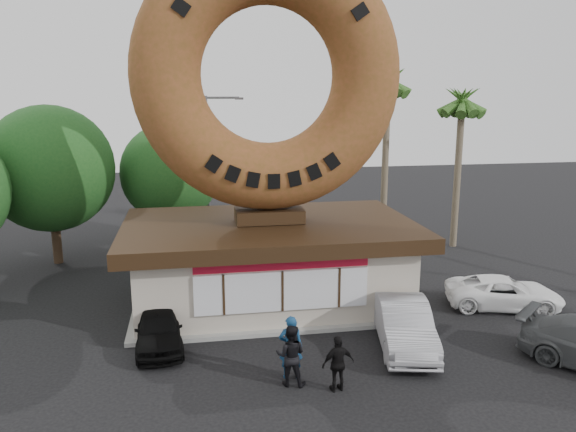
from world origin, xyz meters
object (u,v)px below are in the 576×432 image
Objects in this scene: car_silver at (404,324)px; car_black at (159,328)px; donut_shop at (270,259)px; street_lamp at (210,161)px; car_white at (504,293)px; person_left at (291,347)px; person_center at (291,355)px; giant_donut at (268,76)px; person_right at (338,363)px.

car_black is at bearing -177.88° from car_silver.
donut_shop is 10.54m from street_lamp.
person_left is at bearing 129.63° from car_white.
person_center is at bearing 88.49° from person_left.
giant_donut is at bearing -75.49° from person_center.
car_silver reaches higher than car_white.
donut_shop is 9.19m from car_white.
person_center is 1.37m from person_right.
person_center is (-0.08, -0.39, -0.06)m from person_left.
car_silver is (3.78, -4.70, -8.04)m from giant_donut.
street_lamp is at bearing 76.51° from car_black.
person_center is (-0.34, -6.53, -7.89)m from giant_donut.
car_silver is (7.95, -1.36, 0.12)m from car_black.
giant_donut is 9.75m from car_black.
giant_donut is 10.05m from car_silver.
person_left is at bearing -39.28° from car_black.
car_white is (5.08, 2.53, -0.15)m from car_silver.
person_left reaches higher than car_black.
donut_shop is 6.86× the size of person_right.
street_lamp is at bearing -90.79° from person_right.
person_right is at bearing -80.80° from street_lamp.
street_lamp reaches higher than person_left.
person_center is at bearing 131.49° from car_white.
car_black is at bearing 111.27° from car_white.
car_black is (-3.90, 2.80, -0.32)m from person_left.
donut_shop reaches higher than car_white.
street_lamp is at bearing -67.28° from person_center.
car_white is (7.95, 4.91, -0.21)m from person_right.
giant_donut is at bearing 35.06° from car_black.
street_lamp is at bearing 122.82° from car_silver.
person_left is (1.59, -16.13, -3.52)m from street_lamp.
giant_donut reaches higher than car_silver.
donut_shop is at bearing -92.63° from person_right.
person_left is at bearing -84.36° from street_lamp.
giant_donut is at bearing -92.65° from person_right.
giant_donut is (0.00, 0.02, 7.02)m from donut_shop.
donut_shop reaches higher than car_black.
car_black is 13.08m from car_white.
donut_shop is 5.84× the size of person_left.
car_black is (-3.83, 3.19, -0.26)m from person_center.
car_white is (10.72, -12.17, -3.88)m from street_lamp.
car_black is 8.06m from car_silver.
car_silver is (4.04, 1.44, -0.21)m from person_left.
car_white is (8.86, -2.17, -8.18)m from giant_donut.
car_silver is at bearing -151.12° from person_left.
giant_donut is at bearing 140.66° from car_silver.
person_right is (0.91, -7.07, -0.95)m from donut_shop.
person_left is 4.81m from car_black.
giant_donut is 9.95m from person_left.
giant_donut reaches higher than car_white.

